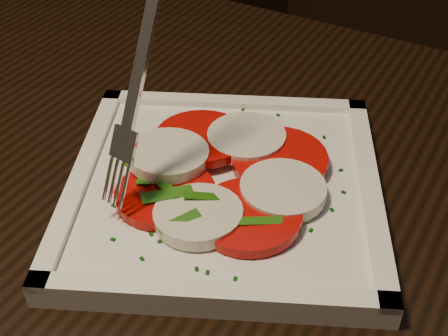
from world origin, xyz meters
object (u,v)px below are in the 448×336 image
chair (367,38)px  fork (148,72)px  plate (224,190)px  table (176,318)px

chair → fork: size_ratio=5.39×
chair → plate: bearing=-80.2°
chair → plate: 0.79m
chair → fork: (0.07, -0.79, 0.34)m
chair → plate: size_ratio=3.79×
table → chair: (-0.09, 0.81, -0.12)m
plate → fork: fork is taller
table → plate: 0.12m
plate → fork: bearing=-143.5°
chair → fork: bearing=-83.6°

